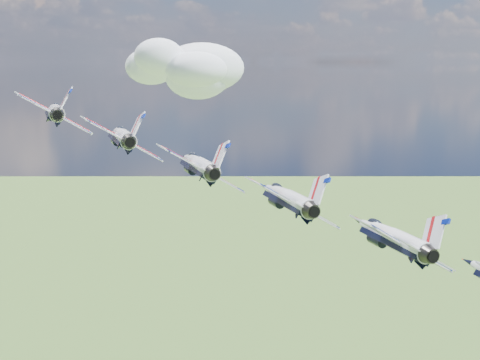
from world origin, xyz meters
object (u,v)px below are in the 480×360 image
object	(u,v)px
jet_1	(121,136)
jet_2	(198,164)
jet_4	(390,236)
jet_0	(55,111)
jet_3	(286,197)

from	to	relation	value
jet_1	jet_2	world-z (taller)	jet_1
jet_1	jet_4	bearing A→B (deg)	-49.96
jet_2	jet_4	bearing A→B (deg)	-49.96
jet_0	jet_4	bearing A→B (deg)	-49.96
jet_0	jet_4	xyz separation A→B (m)	(30.57, -36.88, -10.74)
jet_1	jet_3	xyz separation A→B (m)	(15.28, -18.44, -5.37)
jet_2	jet_4	xyz separation A→B (m)	(15.28, -18.44, -5.37)
jet_1	jet_0	bearing A→B (deg)	130.04
jet_0	jet_2	size ratio (longest dim) A/B	1.00
jet_0	jet_1	size ratio (longest dim) A/B	1.00
jet_2	jet_4	size ratio (longest dim) A/B	1.00
jet_2	jet_0	bearing A→B (deg)	130.04
jet_1	jet_3	bearing A→B (deg)	-49.96
jet_0	jet_3	bearing A→B (deg)	-49.96
jet_1	jet_2	bearing A→B (deg)	-49.96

